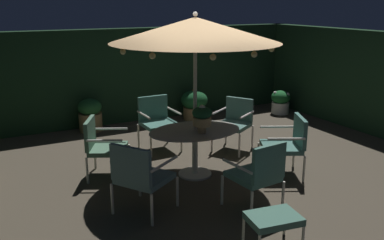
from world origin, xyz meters
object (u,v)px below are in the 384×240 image
at_px(patio_chair_northeast, 140,174).
at_px(patio_chair_southwest, 157,119).
at_px(patio_chair_north, 102,143).
at_px(potted_plant_right_near, 90,115).
at_px(patio_chair_southeast, 288,141).
at_px(centerpiece_planter, 202,117).
at_px(patio_chair_east, 258,172).
at_px(potted_plant_back_center, 194,104).
at_px(ottoman_footrest, 273,220).
at_px(patio_chair_south, 235,120).
at_px(patio_dining_table, 195,139).
at_px(patio_umbrella, 195,30).
at_px(potted_plant_right_far, 281,101).

xyz_separation_m(patio_chair_northeast, patio_chair_southwest, (1.18, 2.24, 0.02)).
xyz_separation_m(patio_chair_north, potted_plant_right_near, (0.44, 2.47, -0.18)).
distance_m(patio_chair_southeast, potted_plant_right_near, 4.32).
bearing_deg(patio_chair_north, centerpiece_planter, -31.86).
relative_size(patio_chair_east, potted_plant_right_near, 1.39).
height_order(patio_chair_northeast, potted_plant_back_center, patio_chair_northeast).
distance_m(patio_chair_southeast, ottoman_footrest, 2.17).
height_order(centerpiece_planter, patio_chair_east, centerpiece_planter).
height_order(centerpiece_planter, patio_chair_south, centerpiece_planter).
bearing_deg(patio_chair_east, patio_chair_south, 63.97).
bearing_deg(patio_dining_table, patio_chair_southeast, -26.41).
xyz_separation_m(patio_umbrella, patio_chair_southeast, (1.30, -0.64, -1.70)).
xyz_separation_m(patio_umbrella, centerpiece_planter, (0.02, -0.19, -1.25)).
relative_size(patio_chair_southwest, potted_plant_right_far, 1.70).
distance_m(patio_chair_northeast, patio_chair_south, 2.89).
xyz_separation_m(patio_dining_table, patio_chair_south, (1.23, 0.75, -0.05)).
bearing_deg(potted_plant_right_far, ottoman_footrest, -129.59).
relative_size(potted_plant_right_near, potted_plant_back_center, 1.03).
bearing_deg(patio_chair_north, patio_chair_east, -54.90).
height_order(ottoman_footrest, potted_plant_right_far, potted_plant_right_far).
relative_size(patio_chair_east, patio_chair_southeast, 1.03).
bearing_deg(ottoman_footrest, patio_chair_southwest, 87.48).
xyz_separation_m(patio_umbrella, patio_chair_northeast, (-1.21, -0.80, -1.70)).
distance_m(patio_chair_east, patio_chair_southwest, 2.89).
bearing_deg(ottoman_footrest, patio_dining_table, 85.09).
bearing_deg(patio_chair_southeast, patio_chair_northeast, -176.44).
height_order(patio_umbrella, potted_plant_right_far, patio_umbrella).
relative_size(centerpiece_planter, patio_chair_northeast, 0.45).
height_order(potted_plant_right_near, potted_plant_right_far, potted_plant_right_near).
relative_size(patio_dining_table, patio_chair_northeast, 1.53).
xyz_separation_m(patio_chair_north, patio_chair_northeast, (0.09, -1.43, 0.02)).
height_order(patio_umbrella, patio_chair_southeast, patio_umbrella).
xyz_separation_m(patio_chair_northeast, patio_chair_east, (1.37, -0.64, -0.00)).
relative_size(patio_umbrella, patio_chair_south, 2.68).
xyz_separation_m(patio_dining_table, potted_plant_back_center, (1.52, 2.92, -0.24)).
distance_m(patio_umbrella, patio_chair_north, 2.24).
bearing_deg(patio_chair_north, patio_chair_southeast, -26.14).
relative_size(patio_dining_table, patio_chair_north, 1.59).
height_order(patio_chair_southeast, ottoman_footrest, patio_chair_southeast).
bearing_deg(patio_chair_east, potted_plant_right_far, 47.96).
relative_size(patio_dining_table, centerpiece_planter, 3.43).
height_order(patio_chair_northeast, patio_chair_southwest, same).
relative_size(patio_dining_table, patio_chair_east, 1.53).
xyz_separation_m(centerpiece_planter, ottoman_footrest, (-0.21, -2.02, -0.66)).
bearing_deg(patio_dining_table, patio_umbrella, -7.75).
xyz_separation_m(patio_dining_table, patio_chair_southwest, (-0.03, 1.44, -0.03)).
height_order(patio_chair_north, patio_chair_east, patio_chair_east).
distance_m(patio_chair_northeast, patio_chair_southwest, 2.53).
bearing_deg(patio_chair_southeast, patio_chair_east, -145.02).
height_order(patio_dining_table, patio_chair_north, patio_chair_north).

